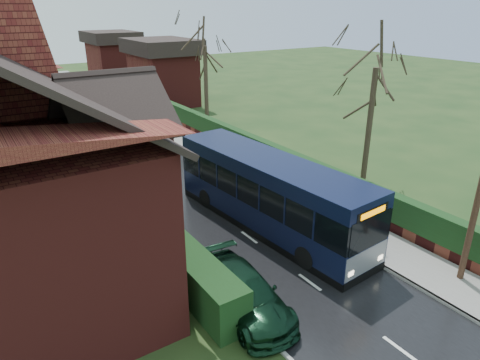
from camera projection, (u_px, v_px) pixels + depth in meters
ground at (277, 258)px, 17.52m from camera, size 140.00×140.00×0.00m
road at (172, 181)px, 25.23m from camera, size 6.00×100.00×0.02m
pavement at (233, 166)px, 27.38m from camera, size 2.50×100.00×0.14m
kerb_right at (217, 170)px, 26.77m from camera, size 0.12×100.00×0.14m
kerb_left at (122, 191)px, 23.66m from camera, size 0.12×100.00×0.10m
front_hedge at (139, 218)px, 19.08m from camera, size 1.20×16.00×1.60m
picket_fence at (156, 221)px, 19.60m from camera, size 0.10×16.00×0.90m
right_wall_hedge at (253, 148)px, 27.81m from camera, size 0.60×50.00×1.80m
brick_house at (2, 165)px, 15.09m from camera, size 9.30×14.60×10.30m
bus at (270, 194)px, 19.43m from camera, size 3.30×11.11×3.33m
car_silver at (147, 176)px, 24.29m from camera, size 1.92×3.81×1.25m
car_green at (244, 293)px, 14.31m from camera, size 2.33×4.87×1.37m
car_distant at (68, 85)px, 51.46m from camera, size 2.93×4.75×1.48m
bus_stop_sign at (369, 205)px, 18.04m from camera, size 0.08×0.41×2.75m
telegraph_pole at (478, 201)px, 14.84m from camera, size 0.23×0.84×6.56m
tree_right_near at (377, 59)px, 22.11m from camera, size 4.37×4.37×9.43m
tree_right_far at (205, 40)px, 35.04m from camera, size 4.81×4.81×9.29m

